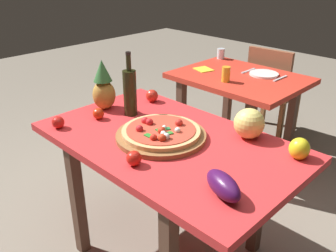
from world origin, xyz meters
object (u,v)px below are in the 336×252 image
eggplant (223,185)px  tomato_by_bottle (58,122)px  dinner_plate (264,74)px  fork_utensil (248,71)px  wine_bottle (130,91)px  drinking_glass_juice (226,74)px  drinking_glass_water (221,54)px  tomato_beside_pepper (134,158)px  dining_chair (272,88)px  napkin_folded (203,69)px  pizza (161,131)px  pizza_board (161,136)px  bell_pepper (299,149)px  tomato_at_corner (152,96)px  knife_utensil (280,78)px  background_table (239,90)px  display_table (168,154)px  melon (249,123)px  tomato_near_board (98,114)px  pineapple_left (103,87)px

eggplant → tomato_by_bottle: 1.00m
dinner_plate → fork_utensil: 0.14m
wine_bottle → fork_utensil: bearing=89.7°
drinking_glass_juice → drinking_glass_water: bearing=130.4°
tomato_beside_pepper → dining_chair: bearing=102.7°
tomato_by_bottle → napkin_folded: (-0.14, 1.38, -0.03)m
drinking_glass_water → pizza: bearing=-63.4°
pizza_board → tomato_beside_pepper: bearing=-69.0°
bell_pepper → tomato_at_corner: 0.99m
bell_pepper → fork_utensil: bell_pepper is taller
knife_utensil → napkin_folded: 0.60m
background_table → knife_utensil: 0.32m
eggplant → napkin_folded: (-1.13, 1.25, -0.04)m
drinking_glass_juice → drinking_glass_water: (-0.42, 0.49, -0.01)m
napkin_folded → wine_bottle: bearing=-74.5°
display_table → melon: size_ratio=8.63×
bell_pepper → knife_utensil: bell_pepper is taller
tomato_by_bottle → fork_utensil: tomato_by_bottle is taller
pizza_board → drinking_glass_water: size_ratio=5.03×
tomato_near_board → wine_bottle: bearing=65.2°
pizza_board → tomato_at_corner: tomato_at_corner is taller
pizza → tomato_by_bottle: bearing=-147.5°
bell_pepper → dinner_plate: bell_pepper is taller
pizza_board → fork_utensil: 1.34m
pineapple_left → tomato_by_bottle: pineapple_left is taller
background_table → fork_utensil: 0.19m
dining_chair → tomato_by_bottle: 2.07m
melon → display_table: bearing=-133.1°
tomato_beside_pepper → display_table: bearing=104.0°
pineapple_left → napkin_folded: bearing=95.3°
dinner_plate → fork_utensil: dinner_plate is taller
melon → drinking_glass_water: melon is taller
melon → tomato_beside_pepper: bearing=-109.5°
wine_bottle → tomato_near_board: wine_bottle is taller
pizza → fork_utensil: size_ratio=2.21×
background_table → pineapple_left: (-0.21, -1.12, 0.25)m
pizza_board → knife_utensil: 1.30m
pizza_board → wine_bottle: 0.37m
napkin_folded → display_table: bearing=-58.6°
melon → fork_utensil: melon is taller
pineapple_left → display_table: bearing=-1.5°
wine_bottle → pineapple_left: bearing=-163.7°
melon → fork_utensil: 1.18m
fork_utensil → knife_utensil: size_ratio=1.00×
tomato_by_bottle → fork_utensil: 1.61m
pizza → tomato_at_corner: bearing=142.0°
pineapple_left → eggplant: pineapple_left is taller
wine_bottle → drinking_glass_water: wine_bottle is taller
pizza → bell_pepper: size_ratio=3.85×
dining_chair → eggplant: bearing=110.1°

